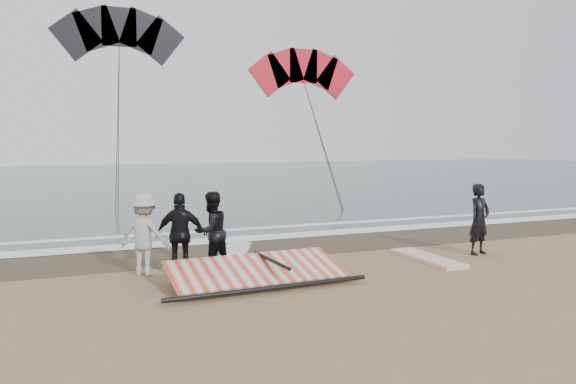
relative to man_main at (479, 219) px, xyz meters
name	(u,v)px	position (x,y,z in m)	size (l,w,h in m)	color
ground	(413,282)	(-3.11, -1.71, -0.88)	(120.00, 120.00, 0.00)	#8C704C
sea	(154,179)	(-3.11, 31.29, -0.87)	(120.00, 54.00, 0.02)	#233838
wet_sand	(317,244)	(-3.11, 2.79, -0.87)	(120.00, 2.80, 0.01)	#4C3D2B
foam_near	(297,235)	(-3.11, 4.19, -0.85)	(120.00, 0.90, 0.01)	white
foam_far	(276,227)	(-3.11, 5.89, -0.85)	(120.00, 0.45, 0.01)	white
man_main	(479,219)	(0.00, 0.00, 0.00)	(0.64, 0.42, 1.76)	black
board_white	(427,258)	(-1.59, -0.09, -0.83)	(0.63, 2.24, 0.09)	silver
board_cream	(235,252)	(-5.59, 2.32, -0.83)	(0.63, 2.35, 0.10)	beige
trio_cluster	(176,233)	(-7.34, 0.79, -0.02)	(2.55, 1.22, 1.74)	black
sail_rig	(252,273)	(-6.10, -0.53, -0.68)	(4.01, 1.85, 0.49)	black
kite_red	(303,76)	(4.11, 20.18, 5.80)	(7.72, 5.89, 13.62)	red
kite_dark	(119,38)	(-6.45, 19.91, 7.25)	(7.62, 5.08, 12.71)	black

